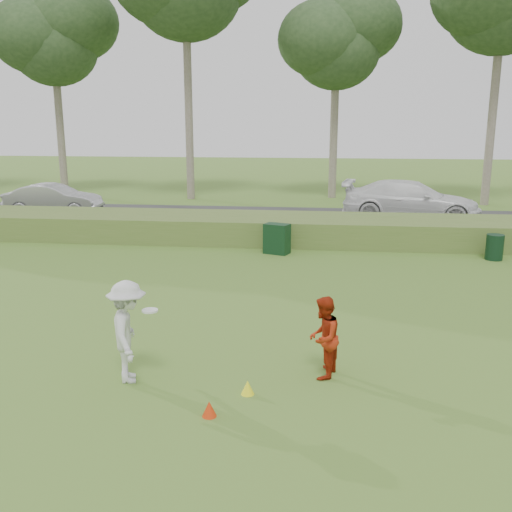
# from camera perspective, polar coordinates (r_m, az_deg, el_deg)

# --- Properties ---
(ground) EXTENTS (120.00, 120.00, 0.00)m
(ground) POSITION_cam_1_polar(r_m,az_deg,el_deg) (9.90, -2.80, -12.76)
(ground) COLOR #436D24
(ground) RESTS_ON ground
(reed_strip) EXTENTS (80.00, 3.00, 0.90)m
(reed_strip) POSITION_cam_1_polar(r_m,az_deg,el_deg) (21.18, 2.56, 2.75)
(reed_strip) COLOR #4D6B2B
(reed_strip) RESTS_ON ground
(park_road) EXTENTS (80.00, 6.00, 0.06)m
(park_road) POSITION_cam_1_polar(r_m,az_deg,el_deg) (26.16, 3.37, 3.86)
(park_road) COLOR #2D2D2D
(park_road) RESTS_ON ground
(tree_2) EXTENTS (6.50, 6.50, 12.00)m
(tree_2) POSITION_cam_1_polar(r_m,az_deg,el_deg) (36.54, -19.63, 19.93)
(tree_2) COLOR #7C6D5E
(tree_2) RESTS_ON ground
(tree_4) EXTENTS (6.24, 6.24, 11.50)m
(tree_4) POSITION_cam_1_polar(r_m,az_deg,el_deg) (33.53, 8.07, 20.54)
(tree_4) COLOR #7C6D5E
(tree_4) RESTS_ON ground
(player_white) EXTENTS (1.02, 1.29, 1.77)m
(player_white) POSITION_cam_1_polar(r_m,az_deg,el_deg) (9.96, -12.68, -7.39)
(player_white) COLOR silver
(player_white) RESTS_ON ground
(player_red) EXTENTS (0.71, 0.82, 1.45)m
(player_red) POSITION_cam_1_polar(r_m,az_deg,el_deg) (9.97, 6.76, -8.10)
(player_red) COLOR #A5260E
(player_red) RESTS_ON ground
(cone_orange) EXTENTS (0.22, 0.22, 0.25)m
(cone_orange) POSITION_cam_1_polar(r_m,az_deg,el_deg) (8.93, -4.70, -14.99)
(cone_orange) COLOR red
(cone_orange) RESTS_ON ground
(cone_yellow) EXTENTS (0.22, 0.22, 0.24)m
(cone_yellow) POSITION_cam_1_polar(r_m,az_deg,el_deg) (9.54, -0.85, -13.01)
(cone_yellow) COLOR #FFF91A
(cone_yellow) RESTS_ON ground
(utility_cabinet) EXTENTS (0.93, 0.76, 1.01)m
(utility_cabinet) POSITION_cam_1_polar(r_m,az_deg,el_deg) (19.08, 2.11, 1.74)
(utility_cabinet) COLOR black
(utility_cabinet) RESTS_ON ground
(trash_bin) EXTENTS (0.56, 0.56, 0.82)m
(trash_bin) POSITION_cam_1_polar(r_m,az_deg,el_deg) (19.77, 22.75, 0.82)
(trash_bin) COLOR black
(trash_bin) RESTS_ON ground
(car_mid) EXTENTS (4.45, 1.78, 1.44)m
(car_mid) POSITION_cam_1_polar(r_m,az_deg,el_deg) (28.23, -19.60, 5.35)
(car_mid) COLOR #B4B3B8
(car_mid) RESTS_ON park_road
(car_right) EXTENTS (6.24, 3.31, 1.72)m
(car_right) POSITION_cam_1_polar(r_m,az_deg,el_deg) (26.19, 15.23, 5.39)
(car_right) COLOR white
(car_right) RESTS_ON park_road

